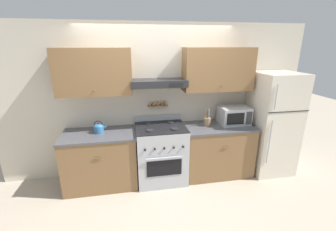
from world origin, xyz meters
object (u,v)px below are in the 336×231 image
object	(u,v)px
stove_range	(161,153)
microwave	(234,115)
utensil_crock	(207,121)
refrigerator	(272,123)
tea_kettle	(99,128)

from	to	relation	value
stove_range	microwave	world-z (taller)	microwave
microwave	utensil_crock	bearing A→B (deg)	-177.89
refrigerator	tea_kettle	bearing A→B (deg)	178.48
tea_kettle	microwave	distance (m)	2.25
tea_kettle	microwave	xyz separation A→B (m)	(2.25, 0.02, 0.07)
stove_range	tea_kettle	size ratio (longest dim) A/B	5.30
utensil_crock	tea_kettle	bearing A→B (deg)	-180.00
refrigerator	utensil_crock	world-z (taller)	refrigerator
refrigerator	microwave	xyz separation A→B (m)	(-0.69, 0.10, 0.16)
stove_range	utensil_crock	world-z (taller)	utensil_crock
refrigerator	microwave	bearing A→B (deg)	172.05
stove_range	tea_kettle	xyz separation A→B (m)	(-0.96, 0.06, 0.49)
stove_range	refrigerator	bearing A→B (deg)	-0.59
refrigerator	tea_kettle	world-z (taller)	refrigerator
tea_kettle	utensil_crock	size ratio (longest dim) A/B	0.68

